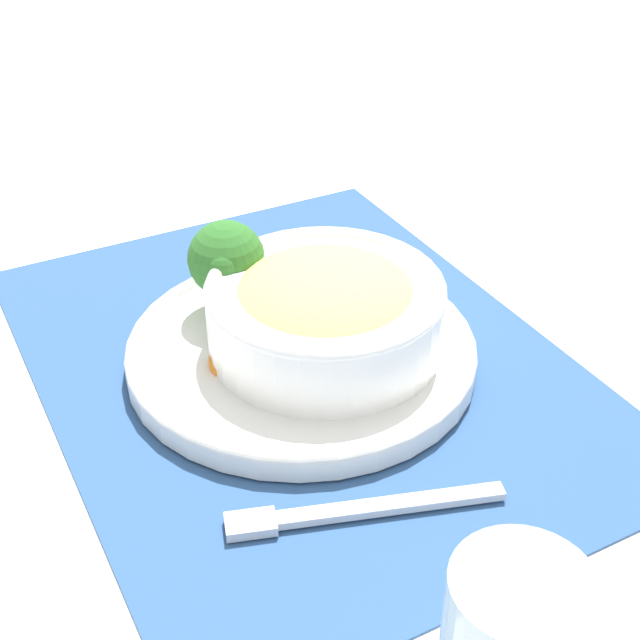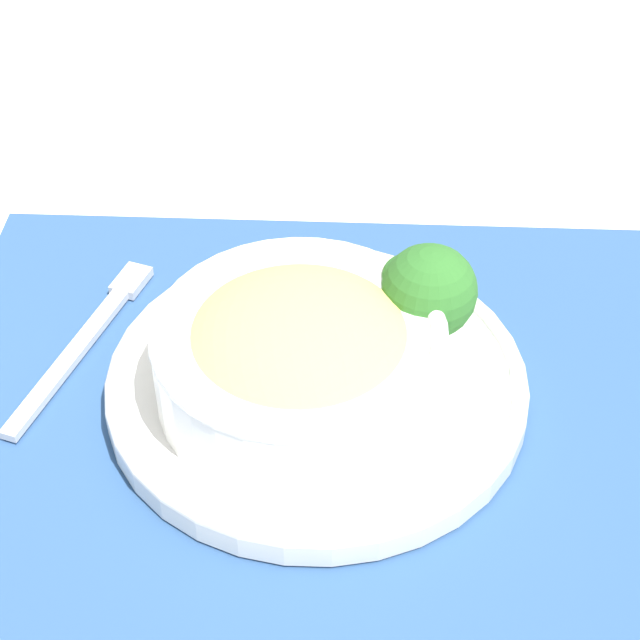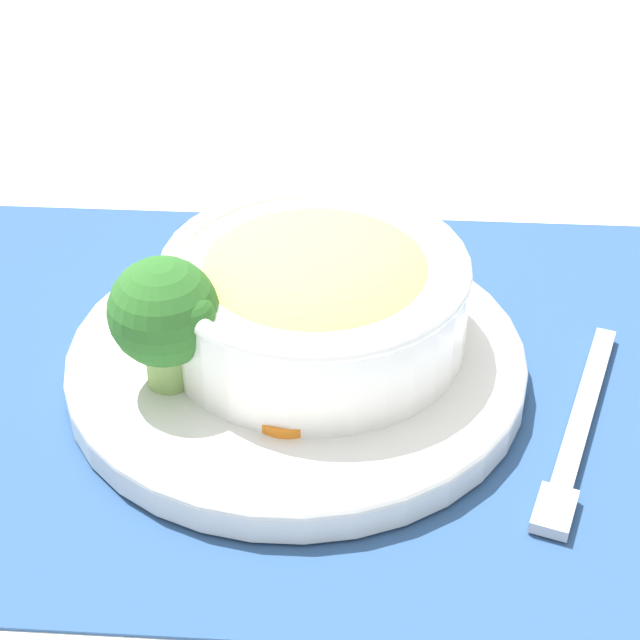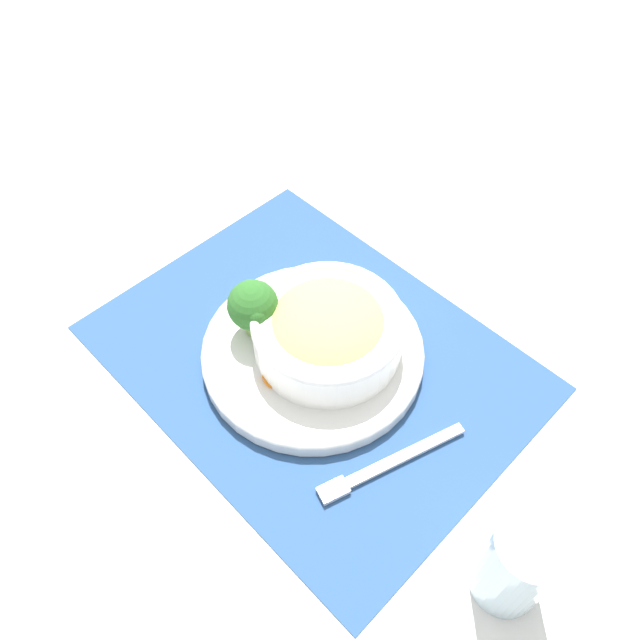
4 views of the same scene
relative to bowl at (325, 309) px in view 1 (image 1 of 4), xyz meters
name	(u,v)px [view 1 (image 1 of 4)]	position (x,y,z in m)	size (l,w,h in m)	color
ground_plane	(302,365)	(0.01, 0.02, -0.05)	(4.00, 4.00, 0.00)	white
placemat	(302,363)	(0.01, 0.02, -0.05)	(0.55, 0.43, 0.00)	#2D5184
plate	(301,349)	(0.01, 0.02, -0.04)	(0.28, 0.28, 0.02)	white
bowl	(325,309)	(0.00, 0.00, 0.00)	(0.18, 0.18, 0.07)	white
broccoli_floret	(226,261)	(0.08, 0.05, 0.01)	(0.06, 0.06, 0.08)	#84AD5B
carrot_slice_near	(238,361)	(0.00, 0.07, -0.03)	(0.04, 0.04, 0.01)	orange
carrot_slice_middle	(251,372)	(-0.01, 0.07, -0.03)	(0.04, 0.04, 0.01)	orange
carrot_slice_far	(270,380)	(-0.03, 0.06, -0.03)	(0.04, 0.04, 0.01)	orange
fork	(338,512)	(-0.16, 0.06, -0.05)	(0.06, 0.18, 0.01)	silver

